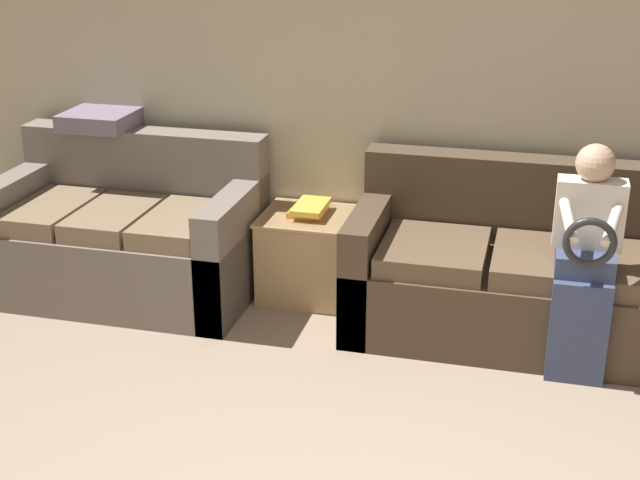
% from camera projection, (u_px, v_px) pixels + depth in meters
% --- Properties ---
extents(wall_back, '(7.66, 0.06, 2.55)m').
position_uv_depth(wall_back, '(458.00, 82.00, 5.03)').
color(wall_back, '#BCB293').
rests_on(wall_back, ground_plane).
extents(couch_main, '(2.09, 0.87, 0.91)m').
position_uv_depth(couch_main, '(545.00, 279.00, 4.82)').
color(couch_main, '#473828').
rests_on(couch_main, ground_plane).
extents(couch_side, '(1.55, 0.90, 0.93)m').
position_uv_depth(couch_side, '(127.00, 238.00, 5.35)').
color(couch_side, '#70665B').
rests_on(couch_side, ground_plane).
extents(child_left_seated, '(0.34, 0.38, 1.16)m').
position_uv_depth(child_left_seated, '(586.00, 252.00, 4.33)').
color(child_left_seated, '#384260').
rests_on(child_left_seated, ground_plane).
extents(side_shelf, '(0.56, 0.52, 0.51)m').
position_uv_depth(side_shelf, '(309.00, 254.00, 5.30)').
color(side_shelf, tan).
rests_on(side_shelf, ground_plane).
extents(book_stack, '(0.21, 0.30, 0.07)m').
position_uv_depth(book_stack, '(309.00, 209.00, 5.21)').
color(book_stack, orange).
rests_on(book_stack, side_shelf).
extents(throw_pillow, '(0.41, 0.41, 0.10)m').
position_uv_depth(throw_pillow, '(101.00, 119.00, 5.45)').
color(throw_pillow, slate).
rests_on(throw_pillow, couch_side).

